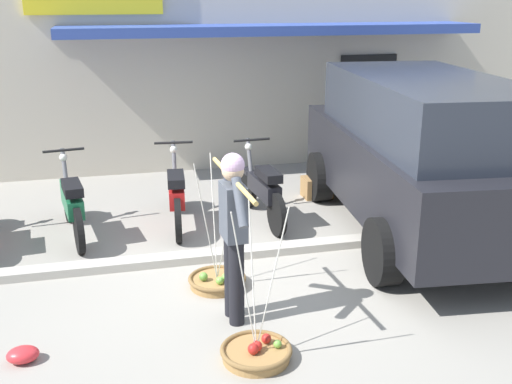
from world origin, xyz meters
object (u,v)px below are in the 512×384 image
Objects in this scene: parked_truck at (420,151)px; wooden_crate at (317,187)px; plastic_litter_bag at (23,355)px; fruit_basket_right_side at (217,280)px; motorcycle_end_of_row at (263,190)px; motorcycle_second_in_row at (72,204)px; fruit_basket_left_side at (256,352)px; motorcycle_third_in_row at (176,195)px; fruit_vendor at (233,227)px.

parked_truck is 11.28× the size of wooden_crate.
plastic_litter_bag is at bearing -157.44° from parked_truck.
fruit_basket_right_side reaches higher than motorcycle_end_of_row.
motorcycle_second_in_row is 4.12× the size of wooden_crate.
fruit_basket_right_side is 5.18× the size of plastic_litter_bag.
motorcycle_end_of_row is 0.37× the size of parked_truck.
parked_truck is (2.88, 0.96, 1.06)m from fruit_basket_right_side.
fruit_basket_right_side is 3.30× the size of wooden_crate.
fruit_basket_right_side is (-0.08, 1.48, 0.00)m from fruit_basket_left_side.
motorcycle_third_in_row is at bearing 95.89° from fruit_basket_right_side.
motorcycle_third_in_row is 3.31m from parked_truck.
parked_truck is at bearing 22.56° from plastic_litter_bag.
fruit_vendor reaches higher than wooden_crate.
motorcycle_second_in_row is at bearing 83.36° from plastic_litter_bag.
motorcycle_third_in_row reaches higher than wooden_crate.
wooden_crate is (2.10, 2.70, 0.08)m from fruit_basket_right_side.
fruit_vendor is 4.09m from wooden_crate.
fruit_basket_left_side is 1.00× the size of fruit_basket_right_side.
fruit_vendor is at bearing -120.91° from wooden_crate.
motorcycle_end_of_row is 4.13m from plastic_litter_bag.
motorcycle_second_in_row is at bearing -176.53° from motorcycle_third_in_row.
wooden_crate is at bearing 64.22° from fruit_basket_left_side.
motorcycle_end_of_row is at bearing 44.94° from plastic_litter_bag.
motorcycle_third_in_row is at bearing -162.37° from wooden_crate.
motorcycle_third_in_row is at bearing 95.11° from fruit_vendor.
fruit_basket_left_side reaches higher than motorcycle_end_of_row.
fruit_basket_right_side is at bearing 93.09° from fruit_basket_left_side.
fruit_vendor is at bearing 93.19° from fruit_basket_left_side.
plastic_litter_bag is at bearing -151.80° from fruit_basket_right_side.
motorcycle_second_in_row is 6.47× the size of plastic_litter_bag.
motorcycle_end_of_row is (0.92, 3.35, 0.38)m from fruit_basket_left_side.
fruit_vendor reaches higher than fruit_basket_right_side.
parked_truck is (4.46, -0.92, 0.68)m from motorcycle_second_in_row.
motorcycle_third_in_row is (-0.24, 2.71, -0.52)m from fruit_vendor.
fruit_basket_right_side reaches higher than plastic_litter_bag.
parked_truck reaches higher than fruit_basket_left_side.
wooden_crate is (2.02, 4.18, 0.08)m from fruit_basket_left_side.
parked_truck reaches higher than fruit_basket_right_side.
fruit_basket_left_side reaches higher than wooden_crate.
fruit_basket_left_side is at bearing -12.69° from plastic_litter_bag.
parked_truck reaches higher than plastic_litter_bag.
motorcycle_second_in_row is (-1.66, 3.37, 0.38)m from fruit_basket_left_side.
wooden_crate is at bearing 12.50° from motorcycle_second_in_row.
fruit_vendor is at bearing -84.89° from motorcycle_third_in_row.
fruit_vendor is 2.83m from motorcycle_end_of_row.
parked_truck is at bearing -65.82° from wooden_crate.
parked_truck is 17.72× the size of plastic_litter_bag.
motorcycle_second_in_row is at bearing 179.71° from motorcycle_end_of_row.
parked_truck reaches higher than motorcycle_second_in_row.
motorcycle_third_in_row is (-0.28, 3.45, 0.38)m from fruit_basket_left_side.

